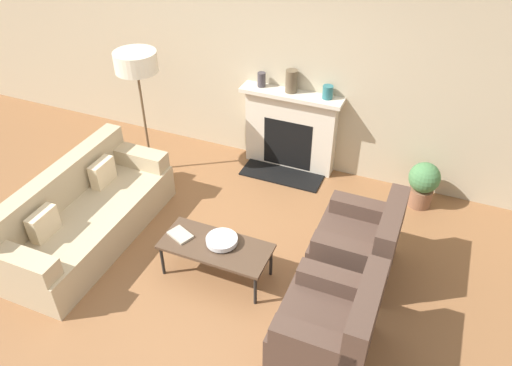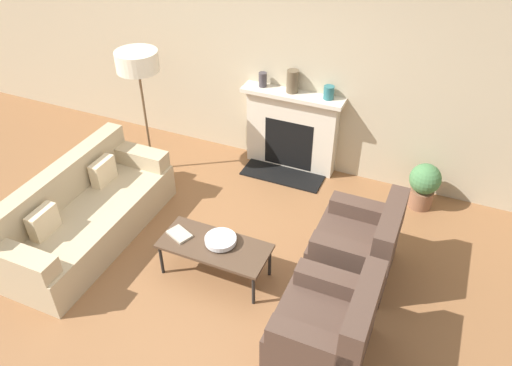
{
  "view_description": "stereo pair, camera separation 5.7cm",
  "coord_description": "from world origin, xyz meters",
  "px_view_note": "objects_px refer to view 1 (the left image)",
  "views": [
    {
      "loc": [
        1.8,
        -2.95,
        3.76
      ],
      "look_at": [
        0.08,
        1.19,
        0.45
      ],
      "focal_mm": 35.0,
      "sensor_mm": 36.0,
      "label": 1
    },
    {
      "loc": [
        1.85,
        -2.93,
        3.76
      ],
      "look_at": [
        0.08,
        1.19,
        0.45
      ],
      "focal_mm": 35.0,
      "sensor_mm": 36.0,
      "label": 2
    }
  ],
  "objects_px": {
    "floor_lamp": "(137,69)",
    "mantel_vase_center_right": "(328,92)",
    "bowl": "(222,240)",
    "mantel_vase_center_left": "(291,81)",
    "fireplace": "(290,131)",
    "book": "(180,235)",
    "couch": "(85,216)",
    "armchair_far": "(359,246)",
    "armchair_near": "(330,328)",
    "mantel_vase_left": "(261,80)",
    "coffee_table": "(216,248)",
    "potted_plant": "(423,183)"
  },
  "relations": [
    {
      "from": "floor_lamp",
      "to": "mantel_vase_center_right",
      "type": "height_order",
      "value": "floor_lamp"
    },
    {
      "from": "coffee_table",
      "to": "mantel_vase_center_left",
      "type": "relative_size",
      "value": 3.93
    },
    {
      "from": "coffee_table",
      "to": "book",
      "type": "bearing_deg",
      "value": -178.35
    },
    {
      "from": "armchair_near",
      "to": "potted_plant",
      "type": "distance_m",
      "value": 2.44
    },
    {
      "from": "fireplace",
      "to": "book",
      "type": "distance_m",
      "value": 2.18
    },
    {
      "from": "couch",
      "to": "coffee_table",
      "type": "distance_m",
      "value": 1.55
    },
    {
      "from": "bowl",
      "to": "book",
      "type": "distance_m",
      "value": 0.44
    },
    {
      "from": "armchair_near",
      "to": "book",
      "type": "xyz_separation_m",
      "value": [
        -1.67,
        0.45,
        0.08
      ]
    },
    {
      "from": "floor_lamp",
      "to": "mantel_vase_center_right",
      "type": "relative_size",
      "value": 10.14
    },
    {
      "from": "fireplace",
      "to": "floor_lamp",
      "type": "height_order",
      "value": "floor_lamp"
    },
    {
      "from": "book",
      "to": "mantel_vase_center_right",
      "type": "bearing_deg",
      "value": 92.01
    },
    {
      "from": "couch",
      "to": "bowl",
      "type": "xyz_separation_m",
      "value": [
        1.59,
        0.1,
        0.13
      ]
    },
    {
      "from": "couch",
      "to": "armchair_far",
      "type": "bearing_deg",
      "value": -76.96
    },
    {
      "from": "couch",
      "to": "potted_plant",
      "type": "xyz_separation_m",
      "value": [
        3.27,
        1.99,
        0.01
      ]
    },
    {
      "from": "mantel_vase_center_right",
      "to": "potted_plant",
      "type": "bearing_deg",
      "value": -8.93
    },
    {
      "from": "bowl",
      "to": "mantel_vase_center_right",
      "type": "xyz_separation_m",
      "value": [
        0.4,
        2.1,
        0.7
      ]
    },
    {
      "from": "armchair_far",
      "to": "coffee_table",
      "type": "relative_size",
      "value": 0.79
    },
    {
      "from": "armchair_far",
      "to": "mantel_vase_center_right",
      "type": "relative_size",
      "value": 5.41
    },
    {
      "from": "book",
      "to": "mantel_vase_left",
      "type": "distance_m",
      "value": 2.28
    },
    {
      "from": "armchair_near",
      "to": "mantel_vase_left",
      "type": "height_order",
      "value": "mantel_vase_left"
    },
    {
      "from": "armchair_near",
      "to": "armchair_far",
      "type": "relative_size",
      "value": 1.0
    },
    {
      "from": "book",
      "to": "mantel_vase_left",
      "type": "bearing_deg",
      "value": 113.33
    },
    {
      "from": "armchair_near",
      "to": "mantel_vase_center_left",
      "type": "relative_size",
      "value": 3.11
    },
    {
      "from": "fireplace",
      "to": "coffee_table",
      "type": "distance_m",
      "value": 2.14
    },
    {
      "from": "armchair_near",
      "to": "book",
      "type": "distance_m",
      "value": 1.73
    },
    {
      "from": "potted_plant",
      "to": "book",
      "type": "bearing_deg",
      "value": -137.18
    },
    {
      "from": "couch",
      "to": "mantel_vase_center_right",
      "type": "relative_size",
      "value": 13.15
    },
    {
      "from": "armchair_near",
      "to": "book",
      "type": "relative_size",
      "value": 3.06
    },
    {
      "from": "bowl",
      "to": "mantel_vase_center_right",
      "type": "bearing_deg",
      "value": 79.18
    },
    {
      "from": "armchair_near",
      "to": "floor_lamp",
      "type": "height_order",
      "value": "floor_lamp"
    },
    {
      "from": "book",
      "to": "potted_plant",
      "type": "bearing_deg",
      "value": 65.88
    },
    {
      "from": "couch",
      "to": "floor_lamp",
      "type": "bearing_deg",
      "value": 3.3
    },
    {
      "from": "couch",
      "to": "armchair_near",
      "type": "xyz_separation_m",
      "value": [
        2.83,
        -0.41,
        0.02
      ]
    },
    {
      "from": "book",
      "to": "mantel_vase_center_left",
      "type": "relative_size",
      "value": 1.02
    },
    {
      "from": "coffee_table",
      "to": "floor_lamp",
      "type": "bearing_deg",
      "value": 140.37
    },
    {
      "from": "fireplace",
      "to": "floor_lamp",
      "type": "xyz_separation_m",
      "value": [
        -1.63,
        -0.79,
        0.88
      ]
    },
    {
      "from": "couch",
      "to": "armchair_near",
      "type": "height_order",
      "value": "armchair_near"
    },
    {
      "from": "armchair_near",
      "to": "mantel_vase_center_left",
      "type": "bearing_deg",
      "value": -153.61
    },
    {
      "from": "bowl",
      "to": "mantel_vase_center_left",
      "type": "xyz_separation_m",
      "value": [
        -0.05,
        2.1,
        0.76
      ]
    },
    {
      "from": "bowl",
      "to": "floor_lamp",
      "type": "xyz_separation_m",
      "value": [
        -1.67,
        1.3,
        0.97
      ]
    },
    {
      "from": "couch",
      "to": "mantel_vase_left",
      "type": "distance_m",
      "value": 2.62
    },
    {
      "from": "fireplace",
      "to": "couch",
      "type": "distance_m",
      "value": 2.68
    },
    {
      "from": "coffee_table",
      "to": "armchair_far",
      "type": "bearing_deg",
      "value": 25.39
    },
    {
      "from": "coffee_table",
      "to": "mantel_vase_left",
      "type": "distance_m",
      "value": 2.32
    },
    {
      "from": "bowl",
      "to": "mantel_vase_center_left",
      "type": "relative_size",
      "value": 1.12
    },
    {
      "from": "fireplace",
      "to": "floor_lamp",
      "type": "distance_m",
      "value": 2.02
    },
    {
      "from": "mantel_vase_left",
      "to": "mantel_vase_center_right",
      "type": "height_order",
      "value": "mantel_vase_left"
    },
    {
      "from": "couch",
      "to": "mantel_vase_left",
      "type": "bearing_deg",
      "value": -27.66
    },
    {
      "from": "couch",
      "to": "floor_lamp",
      "type": "height_order",
      "value": "floor_lamp"
    },
    {
      "from": "fireplace",
      "to": "potted_plant",
      "type": "distance_m",
      "value": 1.74
    }
  ]
}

